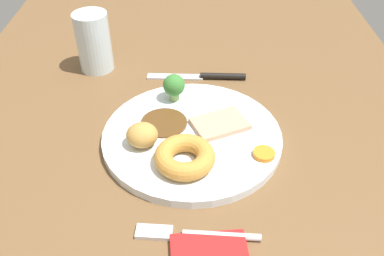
{
  "coord_description": "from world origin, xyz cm",
  "views": [
    {
      "loc": [
        -51.06,
        -1.1,
        45.84
      ],
      "look_at": [
        -2.36,
        -0.99,
        6.0
      ],
      "focal_mm": 38.77,
      "sensor_mm": 36.0,
      "label": 1
    }
  ],
  "objects_px": {
    "yorkshire_pudding": "(184,157)",
    "roast_potato_left": "(142,135)",
    "knife": "(205,76)",
    "carrot_coin_front": "(264,154)",
    "dinner_plate": "(192,137)",
    "broccoli_floret": "(174,86)",
    "fork": "(194,234)",
    "water_glass": "(94,42)",
    "meat_slice_main": "(220,124)"
  },
  "relations": [
    {
      "from": "yorkshire_pudding",
      "to": "roast_potato_left",
      "type": "height_order",
      "value": "roast_potato_left"
    },
    {
      "from": "knife",
      "to": "yorkshire_pudding",
      "type": "bearing_deg",
      "value": 83.94
    },
    {
      "from": "roast_potato_left",
      "to": "carrot_coin_front",
      "type": "bearing_deg",
      "value": -97.81
    },
    {
      "from": "dinner_plate",
      "to": "broccoli_floret",
      "type": "relative_size",
      "value": 5.91
    },
    {
      "from": "roast_potato_left",
      "to": "broccoli_floret",
      "type": "relative_size",
      "value": 1.0
    },
    {
      "from": "fork",
      "to": "knife",
      "type": "distance_m",
      "value": 0.36
    },
    {
      "from": "carrot_coin_front",
      "to": "broccoli_floret",
      "type": "relative_size",
      "value": 0.68
    },
    {
      "from": "roast_potato_left",
      "to": "water_glass",
      "type": "distance_m",
      "value": 0.27
    },
    {
      "from": "meat_slice_main",
      "to": "roast_potato_left",
      "type": "relative_size",
      "value": 1.75
    },
    {
      "from": "fork",
      "to": "water_glass",
      "type": "xyz_separation_m",
      "value": [
        0.39,
        0.19,
        0.05
      ]
    },
    {
      "from": "fork",
      "to": "knife",
      "type": "height_order",
      "value": "knife"
    },
    {
      "from": "meat_slice_main",
      "to": "broccoli_floret",
      "type": "height_order",
      "value": "broccoli_floret"
    },
    {
      "from": "dinner_plate",
      "to": "broccoli_floret",
      "type": "distance_m",
      "value": 0.1
    },
    {
      "from": "yorkshire_pudding",
      "to": "fork",
      "type": "relative_size",
      "value": 0.56
    },
    {
      "from": "knife",
      "to": "water_glass",
      "type": "distance_m",
      "value": 0.22
    },
    {
      "from": "broccoli_floret",
      "to": "knife",
      "type": "distance_m",
      "value": 0.11
    },
    {
      "from": "meat_slice_main",
      "to": "water_glass",
      "type": "height_order",
      "value": "water_glass"
    },
    {
      "from": "meat_slice_main",
      "to": "water_glass",
      "type": "bearing_deg",
      "value": 49.2
    },
    {
      "from": "meat_slice_main",
      "to": "knife",
      "type": "xyz_separation_m",
      "value": [
        0.16,
        0.02,
        -0.01
      ]
    },
    {
      "from": "yorkshire_pudding",
      "to": "water_glass",
      "type": "bearing_deg",
      "value": 31.67
    },
    {
      "from": "water_glass",
      "to": "knife",
      "type": "bearing_deg",
      "value": -100.32
    },
    {
      "from": "broccoli_floret",
      "to": "fork",
      "type": "bearing_deg",
      "value": -173.09
    },
    {
      "from": "dinner_plate",
      "to": "knife",
      "type": "relative_size",
      "value": 1.49
    },
    {
      "from": "knife",
      "to": "broccoli_floret",
      "type": "bearing_deg",
      "value": 59.87
    },
    {
      "from": "broccoli_floret",
      "to": "water_glass",
      "type": "xyz_separation_m",
      "value": [
        0.12,
        0.15,
        0.02
      ]
    },
    {
      "from": "roast_potato_left",
      "to": "broccoli_floret",
      "type": "bearing_deg",
      "value": -20.09
    },
    {
      "from": "dinner_plate",
      "to": "carrot_coin_front",
      "type": "height_order",
      "value": "carrot_coin_front"
    },
    {
      "from": "carrot_coin_front",
      "to": "knife",
      "type": "bearing_deg",
      "value": 19.17
    },
    {
      "from": "meat_slice_main",
      "to": "broccoli_floret",
      "type": "bearing_deg",
      "value": 45.56
    },
    {
      "from": "roast_potato_left",
      "to": "broccoli_floret",
      "type": "xyz_separation_m",
      "value": [
        0.12,
        -0.04,
        0.01
      ]
    },
    {
      "from": "dinner_plate",
      "to": "knife",
      "type": "height_order",
      "value": "dinner_plate"
    },
    {
      "from": "dinner_plate",
      "to": "fork",
      "type": "relative_size",
      "value": 1.8
    },
    {
      "from": "meat_slice_main",
      "to": "yorkshire_pudding",
      "type": "xyz_separation_m",
      "value": [
        -0.09,
        0.05,
        0.01
      ]
    },
    {
      "from": "knife",
      "to": "roast_potato_left",
      "type": "bearing_deg",
      "value": 66.55
    },
    {
      "from": "roast_potato_left",
      "to": "fork",
      "type": "xyz_separation_m",
      "value": [
        -0.15,
        -0.08,
        -0.03
      ]
    },
    {
      "from": "fork",
      "to": "roast_potato_left",
      "type": "bearing_deg",
      "value": -59.93
    },
    {
      "from": "carrot_coin_front",
      "to": "yorkshire_pudding",
      "type": "bearing_deg",
      "value": 98.48
    },
    {
      "from": "yorkshire_pudding",
      "to": "fork",
      "type": "distance_m",
      "value": 0.12
    },
    {
      "from": "yorkshire_pudding",
      "to": "carrot_coin_front",
      "type": "xyz_separation_m",
      "value": [
        0.02,
        -0.11,
        -0.01
      ]
    },
    {
      "from": "dinner_plate",
      "to": "meat_slice_main",
      "type": "height_order",
      "value": "meat_slice_main"
    },
    {
      "from": "fork",
      "to": "water_glass",
      "type": "distance_m",
      "value": 0.44
    },
    {
      "from": "meat_slice_main",
      "to": "broccoli_floret",
      "type": "xyz_separation_m",
      "value": [
        0.07,
        0.07,
        0.02
      ]
    },
    {
      "from": "broccoli_floret",
      "to": "knife",
      "type": "height_order",
      "value": "broccoli_floret"
    },
    {
      "from": "fork",
      "to": "water_glass",
      "type": "bearing_deg",
      "value": -60.67
    },
    {
      "from": "yorkshire_pudding",
      "to": "water_glass",
      "type": "height_order",
      "value": "water_glass"
    },
    {
      "from": "yorkshire_pudding",
      "to": "broccoli_floret",
      "type": "height_order",
      "value": "broccoli_floret"
    },
    {
      "from": "broccoli_floret",
      "to": "roast_potato_left",
      "type": "bearing_deg",
      "value": 159.91
    },
    {
      "from": "dinner_plate",
      "to": "water_glass",
      "type": "distance_m",
      "value": 0.29
    },
    {
      "from": "carrot_coin_front",
      "to": "water_glass",
      "type": "height_order",
      "value": "water_glass"
    },
    {
      "from": "roast_potato_left",
      "to": "carrot_coin_front",
      "type": "height_order",
      "value": "roast_potato_left"
    }
  ]
}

